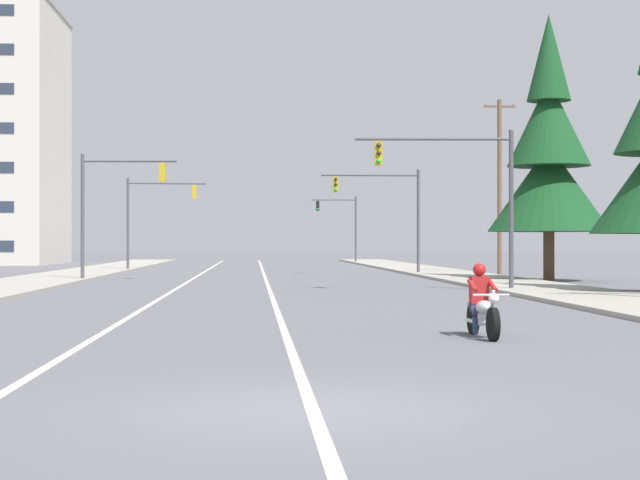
# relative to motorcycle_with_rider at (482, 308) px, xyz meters

# --- Properties ---
(ground_plane) EXTENTS (400.00, 400.00, 0.00)m
(ground_plane) POSITION_rel_motorcycle_with_rider_xyz_m (-3.95, -8.43, -0.59)
(ground_plane) COLOR #5B5B60
(lane_stripe_center) EXTENTS (0.16, 100.00, 0.01)m
(lane_stripe_center) POSITION_rel_motorcycle_with_rider_xyz_m (-3.86, 36.57, -0.58)
(lane_stripe_center) COLOR beige
(lane_stripe_center) RESTS_ON ground
(lane_stripe_left) EXTENTS (0.16, 100.00, 0.01)m
(lane_stripe_left) POSITION_rel_motorcycle_with_rider_xyz_m (-7.62, 36.57, -0.58)
(lane_stripe_left) COLOR beige
(lane_stripe_left) RESTS_ON ground
(sidewalk_kerb_right) EXTENTS (4.40, 110.00, 0.14)m
(sidewalk_kerb_right) POSITION_rel_motorcycle_with_rider_xyz_m (6.72, 31.57, -0.52)
(sidewalk_kerb_right) COLOR #9E998E
(sidewalk_kerb_right) RESTS_ON ground
(sidewalk_kerb_left) EXTENTS (4.40, 110.00, 0.14)m
(sidewalk_kerb_left) POSITION_rel_motorcycle_with_rider_xyz_m (-14.63, 31.57, -0.52)
(sidewalk_kerb_left) COLOR #9E998E
(sidewalk_kerb_left) RESTS_ON ground
(motorcycle_with_rider) EXTENTS (0.70, 2.19, 1.46)m
(motorcycle_with_rider) POSITION_rel_motorcycle_with_rider_xyz_m (0.00, 0.00, 0.00)
(motorcycle_with_rider) COLOR black
(motorcycle_with_rider) RESTS_ON ground
(traffic_signal_near_right) EXTENTS (6.08, 0.54, 6.20)m
(traffic_signal_near_right) POSITION_rel_motorcycle_with_rider_xyz_m (3.60, 18.77, 3.58)
(traffic_signal_near_right) COLOR #47474C
(traffic_signal_near_right) RESTS_ON ground
(traffic_signal_near_left) EXTENTS (4.67, 0.49, 6.20)m
(traffic_signal_near_left) POSITION_rel_motorcycle_with_rider_xyz_m (-11.49, 30.40, 3.50)
(traffic_signal_near_left) COLOR #47474C
(traffic_signal_near_left) RESTS_ON ground
(traffic_signal_mid_right) EXTENTS (5.86, 0.37, 6.20)m
(traffic_signal_mid_right) POSITION_rel_motorcycle_with_rider_xyz_m (3.54, 39.87, 3.57)
(traffic_signal_mid_right) COLOR #47474C
(traffic_signal_mid_right) RESTS_ON ground
(traffic_signal_mid_left) EXTENTS (5.26, 0.58, 6.20)m
(traffic_signal_mid_left) POSITION_rel_motorcycle_with_rider_xyz_m (-11.33, 48.94, 3.54)
(traffic_signal_mid_left) COLOR #47474C
(traffic_signal_mid_left) RESTS_ON ground
(traffic_signal_far_right) EXTENTS (4.24, 0.38, 6.20)m
(traffic_signal_far_right) POSITION_rel_motorcycle_with_rider_xyz_m (3.84, 74.36, 3.47)
(traffic_signal_far_right) COLOR #47474C
(traffic_signal_far_right) RESTS_ON ground
(utility_pole_right_far) EXTENTS (1.92, 0.26, 10.39)m
(utility_pole_right_far) POSITION_rel_motorcycle_with_rider_xyz_m (10.15, 39.96, 4.80)
(utility_pole_right_far) COLOR brown
(utility_pole_right_far) RESTS_ON ground
(conifer_tree_right_verge_far) EXTENTS (5.90, 5.90, 12.99)m
(conifer_tree_right_verge_far) POSITION_rel_motorcycle_with_rider_xyz_m (9.82, 28.74, 5.37)
(conifer_tree_right_verge_far) COLOR #4C3828
(conifer_tree_right_verge_far) RESTS_ON ground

